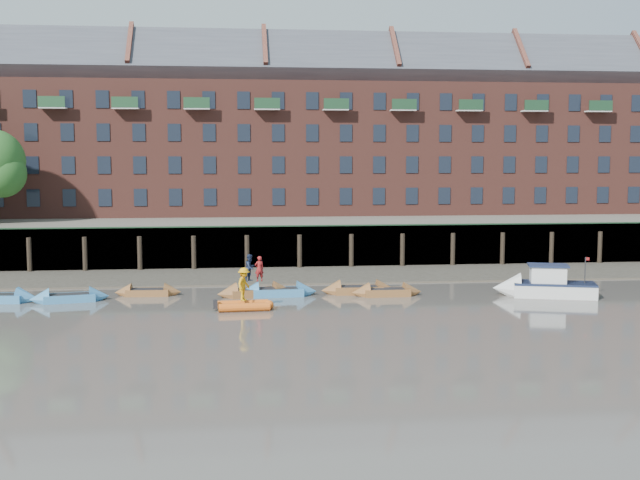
{
  "coord_description": "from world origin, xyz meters",
  "views": [
    {
      "loc": [
        -3.07,
        -38.79,
        8.53
      ],
      "look_at": [
        2.5,
        12.0,
        3.2
      ],
      "focal_mm": 45.0,
      "sensor_mm": 36.0,
      "label": 1
    }
  ],
  "objects": [
    {
      "name": "bank_terrace",
      "position": [
        0.0,
        36.0,
        1.6
      ],
      "size": [
        110.0,
        28.0,
        3.2
      ],
      "primitive_type": "cube",
      "color": "#5E594D",
      "rests_on": "ground"
    },
    {
      "name": "motor_launch",
      "position": [
        15.46,
        7.98,
        0.64
      ],
      "size": [
        6.41,
        3.6,
        2.52
      ],
      "rotation": [
        0.0,
        0.0,
        2.86
      ],
      "color": "silver",
      "rests_on": "ground"
    },
    {
      "name": "person_rib_crew",
      "position": [
        -2.48,
        5.62,
        1.44
      ],
      "size": [
        1.13,
        1.38,
        1.86
      ],
      "primitive_type": "imported",
      "rotation": [
        0.0,
        0.0,
        1.14
      ],
      "color": "orange",
      "rests_on": "rib_tender"
    },
    {
      "name": "ground",
      "position": [
        0.0,
        0.0,
        0.0
      ],
      "size": [
        220.0,
        220.0,
        0.0
      ],
      "primitive_type": "plane",
      "color": "#5B554E",
      "rests_on": "ground"
    },
    {
      "name": "river_wall",
      "position": [
        -0.0,
        22.38,
        1.59
      ],
      "size": [
        110.0,
        1.23,
        3.3
      ],
      "color": "#2D2A26",
      "rests_on": "ground"
    },
    {
      "name": "person_rower_a",
      "position": [
        -1.48,
        9.83,
        1.7
      ],
      "size": [
        0.65,
        0.52,
        1.56
      ],
      "primitive_type": "imported",
      "rotation": [
        0.0,
        0.0,
        3.43
      ],
      "color": "maroon",
      "rests_on": "rowboat_3"
    },
    {
      "name": "rowboat_4",
      "position": [
        -0.35,
        9.8,
        0.25
      ],
      "size": [
        4.85,
        1.58,
        1.39
      ],
      "rotation": [
        0.0,
        0.0,
        0.04
      ],
      "color": "teal",
      "rests_on": "ground"
    },
    {
      "name": "rib_tender",
      "position": [
        -2.37,
        5.54,
        0.23
      ],
      "size": [
        3.15,
        1.65,
        0.54
      ],
      "rotation": [
        0.0,
        0.0,
        0.07
      ],
      "color": "orange",
      "rests_on": "ground"
    },
    {
      "name": "rowboat_2",
      "position": [
        -8.3,
        10.83,
        0.21
      ],
      "size": [
        4.1,
        1.35,
        1.18
      ],
      "rotation": [
        0.0,
        0.0,
        -0.04
      ],
      "color": "brown",
      "rests_on": "ground"
    },
    {
      "name": "rowboat_6",
      "position": [
        6.31,
        9.15,
        0.22
      ],
      "size": [
        4.38,
        1.31,
        1.27
      ],
      "rotation": [
        0.0,
        0.0,
        0.01
      ],
      "color": "brown",
      "rests_on": "ground"
    },
    {
      "name": "apartment_terrace",
      "position": [
        -0.0,
        36.99,
        12.82
      ],
      "size": [
        80.6,
        15.56,
        20.98
      ],
      "color": "brown",
      "rests_on": "bank_terrace"
    },
    {
      "name": "rowboat_1",
      "position": [
        -12.7,
        9.2,
        0.23
      ],
      "size": [
        4.71,
        2.21,
        1.32
      ],
      "rotation": [
        0.0,
        0.0,
        0.2
      ],
      "color": "teal",
      "rests_on": "ground"
    },
    {
      "name": "mud_band",
      "position": [
        0.0,
        14.6,
        0.0
      ],
      "size": [
        110.0,
        1.6,
        0.1
      ],
      "primitive_type": "cube",
      "color": "#4C4336",
      "rests_on": "ground"
    },
    {
      "name": "foreshore",
      "position": [
        0.0,
        18.0,
        0.0
      ],
      "size": [
        110.0,
        8.0,
        0.5
      ],
      "primitive_type": "cube",
      "color": "#3D382F",
      "rests_on": "ground"
    },
    {
      "name": "rowboat_3",
      "position": [
        -1.72,
        9.79,
        0.24
      ],
      "size": [
        4.9,
        2.2,
        1.37
      ],
      "rotation": [
        0.0,
        0.0,
        0.18
      ],
      "color": "brown",
      "rests_on": "ground"
    },
    {
      "name": "rowboat_5",
      "position": [
        4.71,
        10.11,
        0.24
      ],
      "size": [
        4.68,
        1.38,
        1.35
      ],
      "rotation": [
        0.0,
        0.0,
        -0.01
      ],
      "color": "brown",
      "rests_on": "ground"
    },
    {
      "name": "person_rower_b",
      "position": [
        -2.02,
        9.99,
        1.76
      ],
      "size": [
        0.99,
        1.03,
        1.67
      ],
      "primitive_type": "imported",
      "rotation": [
        0.0,
        0.0,
        0.95
      ],
      "color": "#19233F",
      "rests_on": "rowboat_3"
    }
  ]
}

